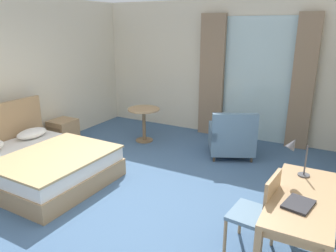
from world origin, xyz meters
name	(u,v)px	position (x,y,z in m)	size (l,w,h in m)	color
ground	(125,201)	(0.00, 0.00, -0.05)	(5.95, 7.31, 0.10)	#426084
wall_back	(215,69)	(0.00, 3.39, 1.42)	(5.55, 0.12, 2.83)	beige
balcony_glass_door	(256,81)	(0.91, 3.31, 1.25)	(1.37, 0.02, 2.49)	silver
curtain_panel_left	(212,76)	(0.00, 3.21, 1.28)	(0.52, 0.10, 2.55)	#897056
curtain_panel_right	(303,84)	(1.82, 3.21, 1.28)	(0.41, 0.10, 2.55)	#897056
bed	(39,164)	(-1.49, -0.17, 0.27)	(2.02, 1.70, 1.10)	tan
nightstand	(63,132)	(-2.35, 1.16, 0.26)	(0.45, 0.49, 0.51)	tan
writing_desk	(302,204)	(2.27, -0.16, 0.64)	(0.59, 1.42, 0.73)	tan
desk_chair	(259,210)	(1.89, -0.25, 0.51)	(0.46, 0.50, 0.92)	slate
desk_lamp	(295,150)	(2.11, 0.20, 1.05)	(0.28, 0.27, 0.48)	#4C4C51
closed_book	(298,204)	(2.25, -0.37, 0.75)	(0.23, 0.31, 0.02)	#232328
armchair_by_window	(232,139)	(0.83, 2.17, 0.34)	(1.03, 1.03, 0.88)	slate
round_cafe_table	(144,117)	(-1.02, 2.10, 0.51)	(0.65, 0.65, 0.70)	tan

